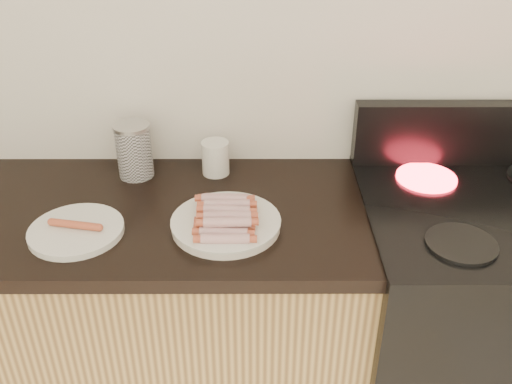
{
  "coord_description": "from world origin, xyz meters",
  "views": [
    {
      "loc": [
        0.09,
        0.34,
        1.76
      ],
      "look_at": [
        0.09,
        1.62,
        1.0
      ],
      "focal_mm": 40.0,
      "sensor_mm": 36.0,
      "label": 1
    }
  ],
  "objects_px": {
    "canister": "(134,150)",
    "main_plate": "(226,225)",
    "stove": "(471,329)",
    "mug": "(215,158)",
    "side_plate": "(76,231)"
  },
  "relations": [
    {
      "from": "main_plate",
      "to": "side_plate",
      "type": "height_order",
      "value": "main_plate"
    },
    {
      "from": "stove",
      "to": "canister",
      "type": "xyz_separation_m",
      "value": [
        -1.06,
        0.22,
        0.53
      ]
    },
    {
      "from": "main_plate",
      "to": "stove",
      "type": "bearing_deg",
      "value": 5.45
    },
    {
      "from": "stove",
      "to": "canister",
      "type": "bearing_deg",
      "value": 168.41
    },
    {
      "from": "side_plate",
      "to": "canister",
      "type": "bearing_deg",
      "value": 72.1
    },
    {
      "from": "canister",
      "to": "main_plate",
      "type": "bearing_deg",
      "value": -45.02
    },
    {
      "from": "stove",
      "to": "main_plate",
      "type": "distance_m",
      "value": 0.89
    },
    {
      "from": "main_plate",
      "to": "mug",
      "type": "bearing_deg",
      "value": 98.34
    },
    {
      "from": "mug",
      "to": "canister",
      "type": "bearing_deg",
      "value": -176.82
    },
    {
      "from": "stove",
      "to": "main_plate",
      "type": "xyz_separation_m",
      "value": [
        -0.77,
        -0.07,
        0.45
      ]
    },
    {
      "from": "main_plate",
      "to": "canister",
      "type": "distance_m",
      "value": 0.42
    },
    {
      "from": "stove",
      "to": "canister",
      "type": "relative_size",
      "value": 5.35
    },
    {
      "from": "stove",
      "to": "side_plate",
      "type": "xyz_separation_m",
      "value": [
        -1.16,
        -0.1,
        0.45
      ]
    },
    {
      "from": "side_plate",
      "to": "canister",
      "type": "distance_m",
      "value": 0.34
    },
    {
      "from": "main_plate",
      "to": "mug",
      "type": "xyz_separation_m",
      "value": [
        -0.04,
        0.3,
        0.04
      ]
    }
  ]
}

